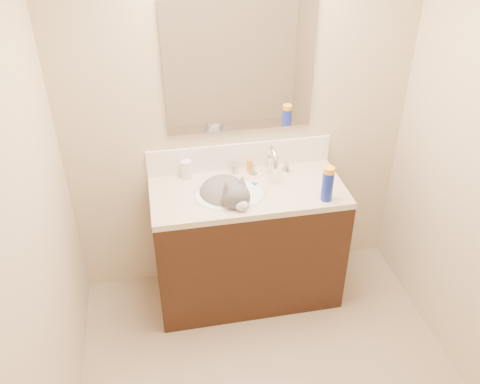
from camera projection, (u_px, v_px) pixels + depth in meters
name	position (u px, v px, depth m)	size (l,w,h in m)	color
room_shell	(300.00, 188.00, 1.98)	(2.24, 2.54, 2.52)	beige
vanity_cabinet	(247.00, 246.00, 3.37)	(1.20, 0.55, 0.82)	black
counter_slab	(248.00, 192.00, 3.13)	(1.20, 0.55, 0.04)	beige
basin	(230.00, 203.00, 3.12)	(0.45, 0.36, 0.14)	white
faucet	(272.00, 163.00, 3.22)	(0.28, 0.20, 0.21)	silver
cat	(227.00, 197.00, 3.09)	(0.44, 0.48, 0.34)	#525052
backsplash	(240.00, 156.00, 3.29)	(1.20, 0.02, 0.18)	white
mirror	(240.00, 68.00, 2.96)	(0.90, 0.02, 0.80)	white
pill_bottle	(187.00, 169.00, 3.20)	(0.07, 0.07, 0.12)	white
pill_label	(187.00, 171.00, 3.21)	(0.06, 0.06, 0.04)	orange
silver_jar	(235.00, 169.00, 3.27)	(0.05, 0.05, 0.06)	#B7B7BC
amber_bottle	(249.00, 165.00, 3.28)	(0.04, 0.04, 0.09)	orange
toothbrush	(255.00, 184.00, 3.16)	(0.01, 0.13, 0.01)	white
toothbrush_head	(255.00, 183.00, 3.16)	(0.02, 0.03, 0.02)	#5A72BF
spray_can	(327.00, 186.00, 2.98)	(0.07, 0.07, 0.19)	#16289F
spray_cap	(329.00, 171.00, 2.92)	(0.07, 0.07, 0.04)	#F7AE1A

